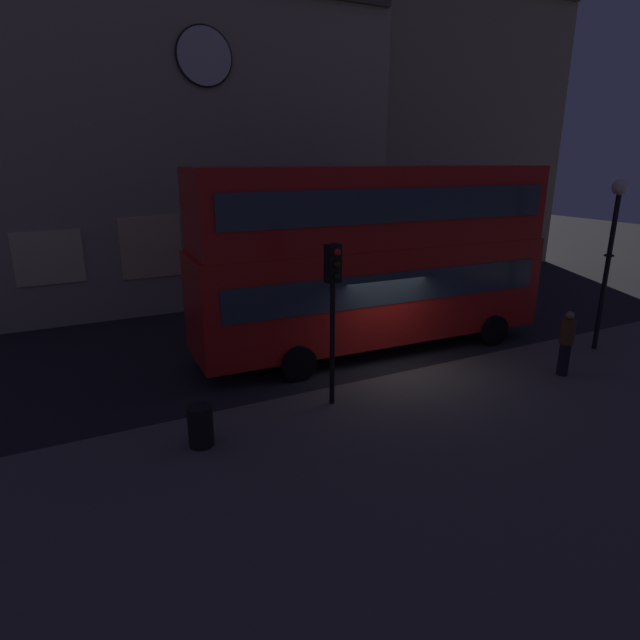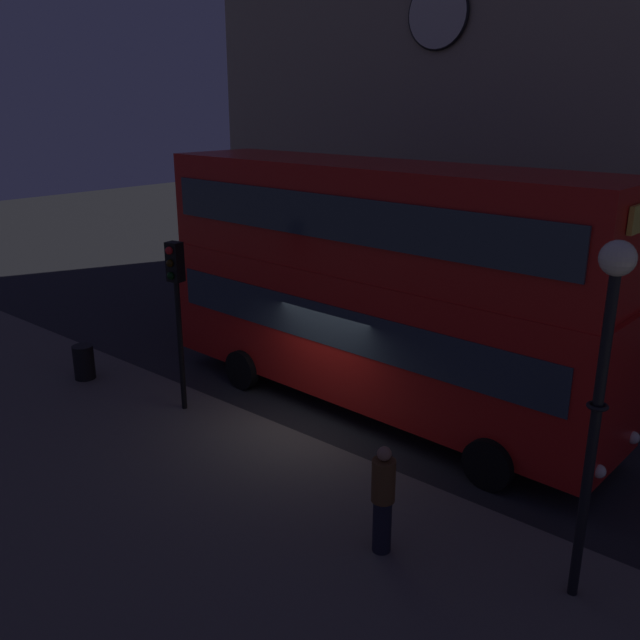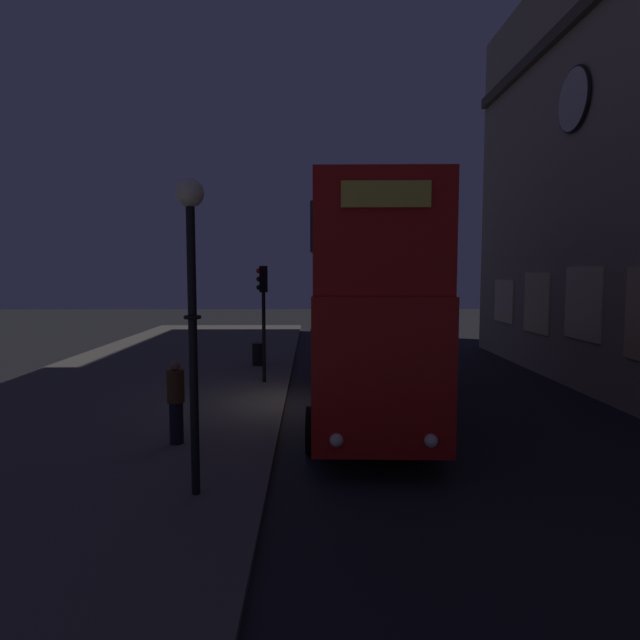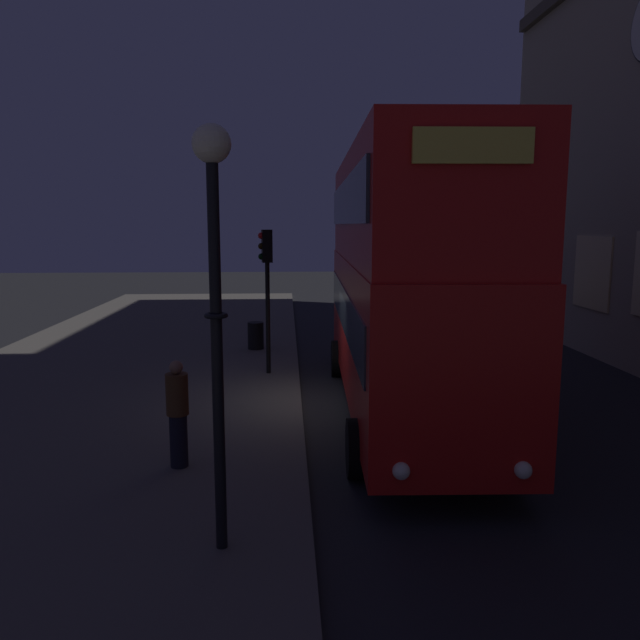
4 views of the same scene
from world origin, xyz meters
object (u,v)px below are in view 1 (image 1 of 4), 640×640
(street_lamp, at_px, (613,233))
(litter_bin, at_px, (201,426))
(traffic_light_near_kerb, at_px, (333,292))
(double_decker_bus, at_px, (375,252))
(pedestrian, at_px, (566,343))

(street_lamp, height_order, litter_bin, street_lamp)
(traffic_light_near_kerb, distance_m, street_lamp, 9.05)
(double_decker_bus, xyz_separation_m, traffic_light_near_kerb, (-3.03, -3.03, -0.20))
(pedestrian, relative_size, litter_bin, 2.07)
(litter_bin, bearing_deg, street_lamp, 0.81)
(traffic_light_near_kerb, relative_size, street_lamp, 0.75)
(street_lamp, relative_size, litter_bin, 5.88)
(double_decker_bus, xyz_separation_m, pedestrian, (3.36, -4.30, -2.04))
(street_lamp, xyz_separation_m, litter_bin, (-12.29, -0.17, -3.11))
(litter_bin, bearing_deg, double_decker_bus, 29.06)
(street_lamp, bearing_deg, pedestrian, -159.83)
(street_lamp, relative_size, pedestrian, 2.84)
(double_decker_bus, height_order, street_lamp, double_decker_bus)
(pedestrian, bearing_deg, traffic_light_near_kerb, -83.24)
(traffic_light_near_kerb, height_order, litter_bin, traffic_light_near_kerb)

